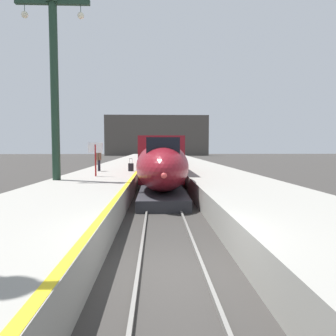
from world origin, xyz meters
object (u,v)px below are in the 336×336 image
at_px(highspeed_train_main, 158,154).
at_px(station_column_mid, 54,73).
at_px(rolling_suitcase, 131,167).
at_px(departure_info_board, 95,152).
at_px(passenger_near_edge, 99,158).

distance_m(highspeed_train_main, station_column_mid, 24.72).
height_order(rolling_suitcase, departure_info_board, departure_info_board).
bearing_deg(rolling_suitcase, highspeed_train_main, 82.53).
height_order(station_column_mid, passenger_near_edge, station_column_mid).
relative_size(highspeed_train_main, rolling_suitcase, 58.32).
distance_m(station_column_mid, departure_info_board, 5.20).
relative_size(passenger_near_edge, departure_info_board, 0.80).
xyz_separation_m(passenger_near_edge, departure_info_board, (0.57, -4.31, 0.52)).
bearing_deg(rolling_suitcase, station_column_mid, -120.11).
height_order(station_column_mid, departure_info_board, station_column_mid).
xyz_separation_m(station_column_mid, departure_info_board, (1.77, 2.11, -4.40)).
distance_m(passenger_near_edge, rolling_suitcase, 2.54).
height_order(highspeed_train_main, passenger_near_edge, highspeed_train_main).
height_order(passenger_near_edge, rolling_suitcase, passenger_near_edge).
height_order(highspeed_train_main, rolling_suitcase, highspeed_train_main).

